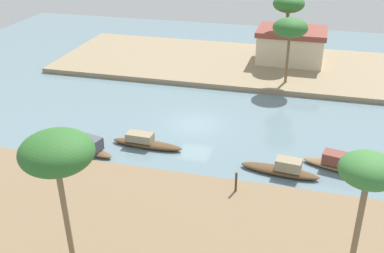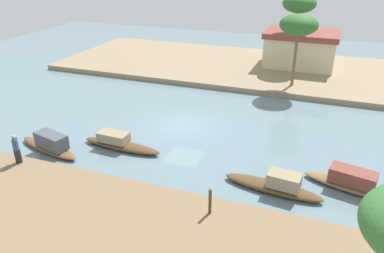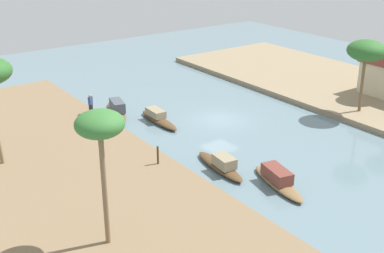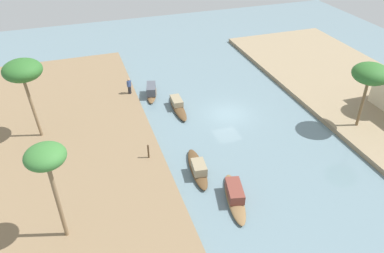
{
  "view_description": "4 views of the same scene",
  "coord_description": "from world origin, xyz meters",
  "px_view_note": "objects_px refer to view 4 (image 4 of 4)",
  "views": [
    {
      "loc": [
        8.09,
        -31.92,
        15.88
      ],
      "look_at": [
        0.14,
        -1.45,
        0.53
      ],
      "focal_mm": 43.55,
      "sensor_mm": 36.0,
      "label": 1
    },
    {
      "loc": [
        8.64,
        -21.9,
        11.1
      ],
      "look_at": [
        0.95,
        -0.94,
        0.52
      ],
      "focal_mm": 34.78,
      "sensor_mm": 36.0,
      "label": 2
    },
    {
      "loc": [
        30.06,
        -24.61,
        15.03
      ],
      "look_at": [
        2.18,
        -4.42,
        1.16
      ],
      "focal_mm": 46.83,
      "sensor_mm": 36.0,
      "label": 3
    },
    {
      "loc": [
        28.03,
        -13.19,
        19.1
      ],
      "look_at": [
        2.16,
        -4.48,
        0.85
      ],
      "focal_mm": 34.35,
      "sensor_mm": 36.0,
      "label": 4
    }
  ],
  "objects_px": {
    "sampan_downstream_large": "(235,195)",
    "person_on_near_bank": "(129,87)",
    "sampan_with_red_awning": "(151,91)",
    "palm_tree_right_short": "(371,74)",
    "sampan_midstream": "(198,168)",
    "mooring_post": "(148,151)",
    "palm_tree_left_near": "(23,71)",
    "palm_tree_left_far": "(46,159)",
    "sampan_near_left_bank": "(178,106)"
  },
  "relations": [
    {
      "from": "sampan_downstream_large",
      "to": "person_on_near_bank",
      "type": "relative_size",
      "value": 3.12
    },
    {
      "from": "sampan_with_red_awning",
      "to": "palm_tree_right_short",
      "type": "height_order",
      "value": "palm_tree_right_short"
    },
    {
      "from": "sampan_midstream",
      "to": "mooring_post",
      "type": "xyz_separation_m",
      "value": [
        -2.45,
        -3.35,
        0.7
      ]
    },
    {
      "from": "person_on_near_bank",
      "to": "palm_tree_right_short",
      "type": "height_order",
      "value": "palm_tree_right_short"
    },
    {
      "from": "sampan_with_red_awning",
      "to": "palm_tree_left_near",
      "type": "height_order",
      "value": "palm_tree_left_near"
    },
    {
      "from": "sampan_with_red_awning",
      "to": "palm_tree_left_near",
      "type": "distance_m",
      "value": 13.71
    },
    {
      "from": "sampan_with_red_awning",
      "to": "person_on_near_bank",
      "type": "height_order",
      "value": "person_on_near_bank"
    },
    {
      "from": "sampan_with_red_awning",
      "to": "person_on_near_bank",
      "type": "relative_size",
      "value": 2.95
    },
    {
      "from": "palm_tree_right_short",
      "to": "person_on_near_bank",
      "type": "bearing_deg",
      "value": -124.32
    },
    {
      "from": "palm_tree_left_far",
      "to": "sampan_near_left_bank",
      "type": "bearing_deg",
      "value": 139.61
    },
    {
      "from": "sampan_with_red_awning",
      "to": "mooring_post",
      "type": "height_order",
      "value": "mooring_post"
    },
    {
      "from": "palm_tree_left_far",
      "to": "sampan_midstream",
      "type": "bearing_deg",
      "value": 109.31
    },
    {
      "from": "palm_tree_left_far",
      "to": "palm_tree_right_short",
      "type": "bearing_deg",
      "value": 100.02
    },
    {
      "from": "sampan_with_red_awning",
      "to": "palm_tree_left_near",
      "type": "xyz_separation_m",
      "value": [
        4.94,
        -11.2,
        6.17
      ]
    },
    {
      "from": "mooring_post",
      "to": "palm_tree_left_near",
      "type": "bearing_deg",
      "value": -126.19
    },
    {
      "from": "sampan_midstream",
      "to": "palm_tree_left_far",
      "type": "bearing_deg",
      "value": -64.16
    },
    {
      "from": "sampan_with_red_awning",
      "to": "person_on_near_bank",
      "type": "xyz_separation_m",
      "value": [
        -0.21,
        -2.27,
        0.73
      ]
    },
    {
      "from": "person_on_near_bank",
      "to": "sampan_near_left_bank",
      "type": "bearing_deg",
      "value": 99.59
    },
    {
      "from": "palm_tree_left_near",
      "to": "palm_tree_left_far",
      "type": "bearing_deg",
      "value": 7.9
    },
    {
      "from": "palm_tree_left_near",
      "to": "palm_tree_right_short",
      "type": "distance_m",
      "value": 28.53
    },
    {
      "from": "sampan_with_red_awning",
      "to": "sampan_near_left_bank",
      "type": "relative_size",
      "value": 0.94
    },
    {
      "from": "sampan_with_red_awning",
      "to": "palm_tree_left_near",
      "type": "relative_size",
      "value": 0.7
    },
    {
      "from": "sampan_downstream_large",
      "to": "palm_tree_right_short",
      "type": "bearing_deg",
      "value": 121.04
    },
    {
      "from": "sampan_midstream",
      "to": "palm_tree_left_far",
      "type": "relative_size",
      "value": 0.75
    },
    {
      "from": "sampan_midstream",
      "to": "mooring_post",
      "type": "distance_m",
      "value": 4.21
    },
    {
      "from": "palm_tree_right_short",
      "to": "sampan_near_left_bank",
      "type": "bearing_deg",
      "value": -121.1
    },
    {
      "from": "sampan_near_left_bank",
      "to": "mooring_post",
      "type": "xyz_separation_m",
      "value": [
        7.34,
        -4.63,
        0.72
      ]
    },
    {
      "from": "sampan_midstream",
      "to": "palm_tree_left_near",
      "type": "distance_m",
      "value": 15.81
    },
    {
      "from": "palm_tree_left_near",
      "to": "sampan_downstream_large",
      "type": "bearing_deg",
      "value": 47.16
    },
    {
      "from": "sampan_midstream",
      "to": "palm_tree_left_far",
      "type": "xyz_separation_m",
      "value": [
        3.52,
        -10.04,
        6.18
      ]
    },
    {
      "from": "sampan_downstream_large",
      "to": "mooring_post",
      "type": "distance_m",
      "value": 7.86
    },
    {
      "from": "sampan_downstream_large",
      "to": "sampan_midstream",
      "type": "relative_size",
      "value": 1.02
    },
    {
      "from": "palm_tree_right_short",
      "to": "palm_tree_left_near",
      "type": "bearing_deg",
      "value": -105.32
    },
    {
      "from": "palm_tree_right_short",
      "to": "sampan_with_red_awning",
      "type": "bearing_deg",
      "value": -127.43
    },
    {
      "from": "sampan_downstream_large",
      "to": "palm_tree_right_short",
      "type": "distance_m",
      "value": 15.9
    },
    {
      "from": "mooring_post",
      "to": "palm_tree_right_short",
      "type": "distance_m",
      "value": 19.71
    },
    {
      "from": "mooring_post",
      "to": "palm_tree_left_far",
      "type": "relative_size",
      "value": 0.18
    },
    {
      "from": "sampan_downstream_large",
      "to": "sampan_near_left_bank",
      "type": "height_order",
      "value": "sampan_downstream_large"
    },
    {
      "from": "palm_tree_left_near",
      "to": "sampan_with_red_awning",
      "type": "bearing_deg",
      "value": 113.82
    },
    {
      "from": "sampan_downstream_large",
      "to": "sampan_with_red_awning",
      "type": "relative_size",
      "value": 1.06
    },
    {
      "from": "palm_tree_left_near",
      "to": "palm_tree_left_far",
      "type": "xyz_separation_m",
      "value": [
        12.09,
        1.68,
        -0.08
      ]
    },
    {
      "from": "sampan_midstream",
      "to": "palm_tree_left_far",
      "type": "distance_m",
      "value": 12.3
    },
    {
      "from": "palm_tree_left_far",
      "to": "mooring_post",
      "type": "bearing_deg",
      "value": 131.77
    },
    {
      "from": "sampan_with_red_awning",
      "to": "palm_tree_right_short",
      "type": "xyz_separation_m",
      "value": [
        12.47,
        16.3,
        5.12
      ]
    },
    {
      "from": "sampan_near_left_bank",
      "to": "mooring_post",
      "type": "distance_m",
      "value": 8.71
    },
    {
      "from": "sampan_downstream_large",
      "to": "sampan_midstream",
      "type": "distance_m",
      "value": 3.98
    },
    {
      "from": "sampan_midstream",
      "to": "palm_tree_left_near",
      "type": "height_order",
      "value": "palm_tree_left_near"
    },
    {
      "from": "palm_tree_left_near",
      "to": "palm_tree_right_short",
      "type": "bearing_deg",
      "value": 74.68
    },
    {
      "from": "person_on_near_bank",
      "to": "mooring_post",
      "type": "height_order",
      "value": "person_on_near_bank"
    },
    {
      "from": "palm_tree_right_short",
      "to": "palm_tree_left_far",
      "type": "bearing_deg",
      "value": -79.98
    }
  ]
}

